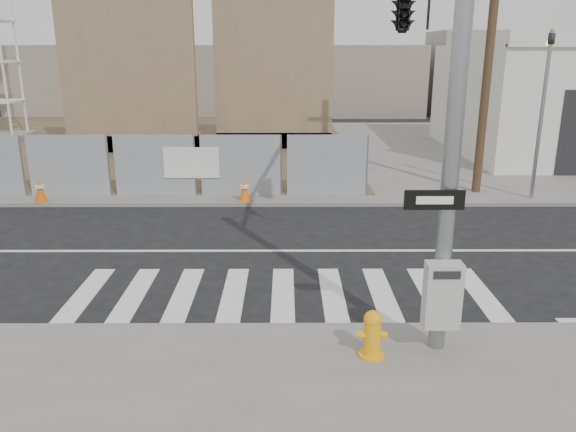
{
  "coord_description": "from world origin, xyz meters",
  "views": [
    {
      "loc": [
        0.06,
        -12.93,
        4.75
      ],
      "look_at": [
        0.1,
        -1.69,
        1.4
      ],
      "focal_mm": 35.0,
      "sensor_mm": 36.0,
      "label": 1
    }
  ],
  "objects_px": {
    "traffic_cone_d": "(244,190)",
    "signal_pole": "(416,47)",
    "traffic_cone_c": "(40,190)",
    "fire_hydrant": "(372,334)"
  },
  "relations": [
    {
      "from": "traffic_cone_d",
      "to": "signal_pole",
      "type": "bearing_deg",
      "value": -59.16
    },
    {
      "from": "traffic_cone_c",
      "to": "traffic_cone_d",
      "type": "xyz_separation_m",
      "value": [
        6.43,
        0.0,
        -0.0
      ]
    },
    {
      "from": "signal_pole",
      "to": "traffic_cone_d",
      "type": "relative_size",
      "value": 9.34
    },
    {
      "from": "fire_hydrant",
      "to": "traffic_cone_d",
      "type": "distance_m",
      "value": 9.7
    },
    {
      "from": "traffic_cone_c",
      "to": "traffic_cone_d",
      "type": "height_order",
      "value": "traffic_cone_c"
    },
    {
      "from": "signal_pole",
      "to": "fire_hydrant",
      "type": "xyz_separation_m",
      "value": [
        -1.09,
        -3.07,
        -4.28
      ]
    },
    {
      "from": "traffic_cone_c",
      "to": "signal_pole",
      "type": "bearing_deg",
      "value": -31.63
    },
    {
      "from": "fire_hydrant",
      "to": "traffic_cone_d",
      "type": "relative_size",
      "value": 1.04
    },
    {
      "from": "signal_pole",
      "to": "traffic_cone_c",
      "type": "bearing_deg",
      "value": 148.37
    },
    {
      "from": "signal_pole",
      "to": "traffic_cone_d",
      "type": "height_order",
      "value": "signal_pole"
    }
  ]
}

